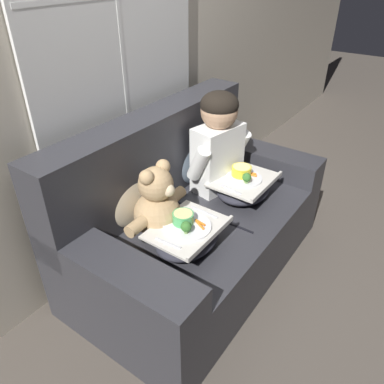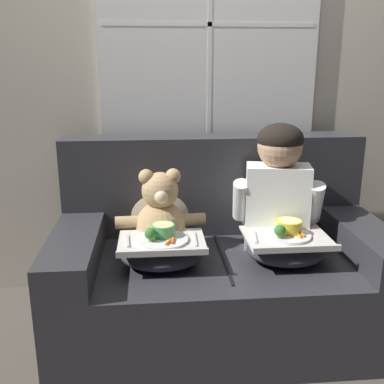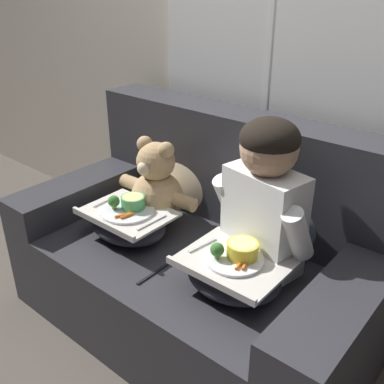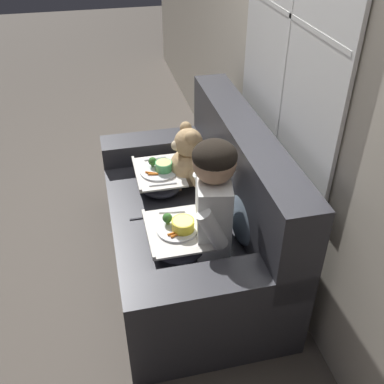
# 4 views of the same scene
# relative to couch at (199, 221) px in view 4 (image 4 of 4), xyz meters

# --- Properties ---
(ground_plane) EXTENTS (14.00, 14.00, 0.00)m
(ground_plane) POSITION_rel_couch_xyz_m (0.00, -0.08, -0.34)
(ground_plane) COLOR #4C443D
(wall_back_with_window) EXTENTS (8.00, 0.08, 2.60)m
(wall_back_with_window) POSITION_rel_couch_xyz_m (0.00, 0.50, 0.98)
(wall_back_with_window) COLOR beige
(wall_back_with_window) RESTS_ON ground_plane
(couch) EXTENTS (1.62, 0.91, 0.96)m
(couch) POSITION_rel_couch_xyz_m (0.00, 0.00, 0.00)
(couch) COLOR #2D2D33
(couch) RESTS_ON ground_plane
(throw_pillow_behind_child) EXTENTS (0.38, 0.18, 0.39)m
(throw_pillow_behind_child) POSITION_rel_couch_xyz_m (0.30, 0.20, 0.27)
(throw_pillow_behind_child) COLOR slate
(throw_pillow_behind_child) RESTS_ON couch
(throw_pillow_behind_teddy) EXTENTS (0.37, 0.18, 0.38)m
(throw_pillow_behind_teddy) POSITION_rel_couch_xyz_m (-0.30, 0.20, 0.27)
(throw_pillow_behind_teddy) COLOR #C1B293
(throw_pillow_behind_teddy) RESTS_ON couch
(child_figure) EXTENTS (0.47, 0.26, 0.64)m
(child_figure) POSITION_rel_couch_xyz_m (0.30, 0.00, 0.44)
(child_figure) COLOR white
(child_figure) RESTS_ON couch
(teddy_bear) EXTENTS (0.45, 0.31, 0.42)m
(teddy_bear) POSITION_rel_couch_xyz_m (-0.30, -0.00, 0.27)
(teddy_bear) COLOR tan
(teddy_bear) RESTS_ON couch
(lap_tray_child) EXTENTS (0.40, 0.33, 0.20)m
(lap_tray_child) POSITION_rel_couch_xyz_m (0.30, -0.19, 0.16)
(lap_tray_child) COLOR #2D2D38
(lap_tray_child) RESTS_ON child_figure
(lap_tray_teddy) EXTENTS (0.40, 0.30, 0.20)m
(lap_tray_teddy) POSITION_rel_couch_xyz_m (-0.30, -0.19, 0.16)
(lap_tray_teddy) COLOR #2D2D38
(lap_tray_teddy) RESTS_ON teddy_bear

